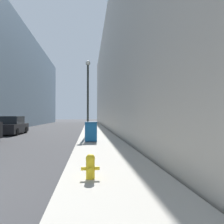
# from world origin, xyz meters

# --- Properties ---
(sidewalk_right) EXTENTS (2.80, 60.00, 0.16)m
(sidewalk_right) POSITION_xyz_m (5.16, 18.00, 0.08)
(sidewalk_right) COLOR #ADA89E
(sidewalk_right) RESTS_ON ground
(building_right_stone) EXTENTS (12.00, 60.00, 15.36)m
(building_right_stone) POSITION_xyz_m (12.66, 26.00, 7.68)
(building_right_stone) COLOR beige
(building_right_stone) RESTS_ON ground
(fire_hydrant) EXTENTS (0.46, 0.34, 0.61)m
(fire_hydrant) POSITION_xyz_m (4.50, 1.35, 0.47)
(fire_hydrant) COLOR yellow
(fire_hydrant) RESTS_ON sidewalk_right
(trash_bin) EXTENTS (0.73, 0.59, 1.18)m
(trash_bin) POSITION_xyz_m (4.58, 9.02, 0.76)
(trash_bin) COLOR #19609E
(trash_bin) RESTS_ON sidewalk_right
(lamppost) EXTENTS (0.39, 0.39, 6.08)m
(lamppost) POSITION_xyz_m (4.37, 13.97, 3.47)
(lamppost) COLOR #2D332D
(lamppost) RESTS_ON sidewalk_right
(parked_sedan_near) EXTENTS (1.88, 4.39, 1.65)m
(parked_sedan_near) POSITION_xyz_m (-2.51, 16.67, 0.75)
(parked_sedan_near) COLOR black
(parked_sedan_near) RESTS_ON ground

